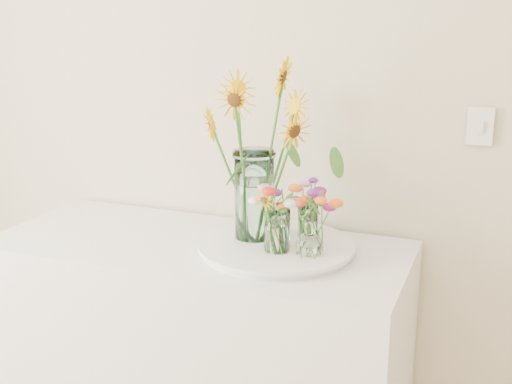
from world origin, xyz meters
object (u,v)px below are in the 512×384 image
at_px(counter, 201,363).
at_px(small_vase_b, 309,237).
at_px(tray, 276,248).
at_px(small_vase_a, 277,231).
at_px(small_vase_c, 308,222).
at_px(mason_jar, 254,195).

xyz_separation_m(counter, small_vase_b, (0.40, -0.04, 0.53)).
xyz_separation_m(tray, small_vase_a, (0.02, -0.06, 0.08)).
bearing_deg(small_vase_c, tray, -125.14).
height_order(counter, small_vase_b, small_vase_b).
relative_size(tray, small_vase_b, 4.04).
bearing_deg(tray, small_vase_c, 54.86).
relative_size(counter, small_vase_b, 11.79).
height_order(tray, small_vase_a, small_vase_a).
bearing_deg(counter, small_vase_c, 18.87).
relative_size(mason_jar, small_vase_a, 2.17).
distance_m(small_vase_a, small_vase_b, 0.10).
relative_size(counter, mason_jar, 4.69).
distance_m(small_vase_a, small_vase_c, 0.17).
xyz_separation_m(counter, small_vase_a, (0.30, -0.05, 0.54)).
bearing_deg(small_vase_c, counter, -161.13).
relative_size(small_vase_a, small_vase_b, 1.16).
xyz_separation_m(mason_jar, small_vase_c, (0.16, 0.07, -0.09)).
bearing_deg(mason_jar, small_vase_a, -39.28).
bearing_deg(small_vase_a, counter, 171.29).
bearing_deg(mason_jar, small_vase_c, 23.88).
xyz_separation_m(small_vase_a, small_vase_c, (0.05, 0.16, -0.01)).
bearing_deg(small_vase_a, mason_jar, 140.72).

